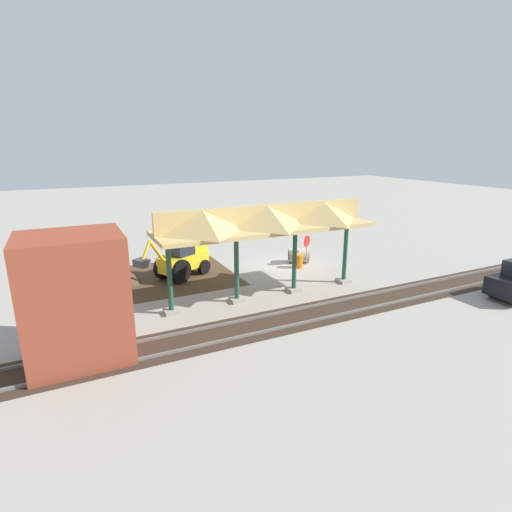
# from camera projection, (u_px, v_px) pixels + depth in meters

# --- Properties ---
(ground_plane) EXTENTS (120.00, 120.00, 0.00)m
(ground_plane) POSITION_uv_depth(u_px,v_px,m) (287.00, 265.00, 26.67)
(ground_plane) COLOR #9E998E
(dirt_work_zone) EXTENTS (9.62, 7.00, 0.01)m
(dirt_work_zone) POSITION_uv_depth(u_px,v_px,m) (154.00, 279.00, 23.96)
(dirt_work_zone) COLOR #4C3823
(dirt_work_zone) RESTS_ON ground
(platform_canopy) EXTENTS (11.43, 3.20, 4.90)m
(platform_canopy) POSITION_uv_depth(u_px,v_px,m) (267.00, 219.00, 20.15)
(platform_canopy) COLOR #9E998E
(platform_canopy) RESTS_ON ground
(rail_tracks) EXTENTS (60.00, 2.58, 0.15)m
(rail_tracks) POSITION_uv_depth(u_px,v_px,m) (362.00, 303.00, 20.23)
(rail_tracks) COLOR slate
(rail_tracks) RESTS_ON ground
(stop_sign) EXTENTS (0.69, 0.37, 2.02)m
(stop_sign) POSITION_uv_depth(u_px,v_px,m) (307.00, 244.00, 26.41)
(stop_sign) COLOR gray
(stop_sign) RESTS_ON ground
(backhoe) EXTENTS (4.92, 3.51, 2.82)m
(backhoe) POSITION_uv_depth(u_px,v_px,m) (182.00, 257.00, 24.01)
(backhoe) COLOR yellow
(backhoe) RESTS_ON ground
(dirt_mound) EXTENTS (4.72, 4.72, 1.96)m
(dirt_mound) POSITION_uv_depth(u_px,v_px,m) (122.00, 282.00, 23.45)
(dirt_mound) COLOR #4C3823
(dirt_mound) RESTS_ON ground
(concrete_pipe) EXTENTS (1.63, 1.45, 0.99)m
(concrete_pipe) POSITION_uv_depth(u_px,v_px,m) (299.00, 255.00, 27.23)
(concrete_pipe) COLOR #9E9384
(concrete_pipe) RESTS_ON ground
(brick_utility_building) EXTENTS (3.56, 3.08, 4.78)m
(brick_utility_building) POSITION_uv_depth(u_px,v_px,m) (76.00, 298.00, 14.54)
(brick_utility_building) COLOR brown
(brick_utility_building) RESTS_ON ground
(traffic_barrel) EXTENTS (0.56, 0.56, 0.90)m
(traffic_barrel) POSITION_uv_depth(u_px,v_px,m) (299.00, 261.00, 26.05)
(traffic_barrel) COLOR orange
(traffic_barrel) RESTS_ON ground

